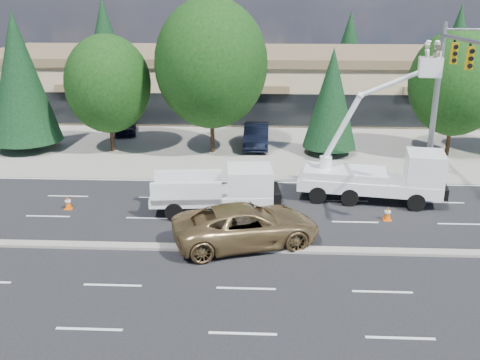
# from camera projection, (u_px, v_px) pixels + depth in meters

# --- Properties ---
(ground) EXTENTS (140.00, 140.00, 0.00)m
(ground) POSITION_uv_depth(u_px,v_px,m) (249.00, 250.00, 22.80)
(ground) COLOR black
(ground) RESTS_ON ground
(concrete_apron) EXTENTS (140.00, 22.00, 0.01)m
(concrete_apron) POSITION_uv_depth(u_px,v_px,m) (257.00, 135.00, 41.69)
(concrete_apron) COLOR gray
(concrete_apron) RESTS_ON ground
(road_median) EXTENTS (120.00, 0.55, 0.12)m
(road_median) POSITION_uv_depth(u_px,v_px,m) (249.00, 249.00, 22.78)
(road_median) COLOR gray
(road_median) RESTS_ON ground
(strip_mall) EXTENTS (50.40, 15.40, 5.50)m
(strip_mall) POSITION_uv_depth(u_px,v_px,m) (259.00, 80.00, 50.18)
(strip_mall) COLOR tan
(strip_mall) RESTS_ON ground
(tree_front_b) EXTENTS (4.81, 4.81, 9.48)m
(tree_front_b) POSITION_uv_depth(u_px,v_px,m) (20.00, 77.00, 36.03)
(tree_front_b) COLOR #332114
(tree_front_b) RESTS_ON ground
(tree_front_c) EXTENTS (5.75, 5.75, 7.98)m
(tree_front_c) POSITION_uv_depth(u_px,v_px,m) (108.00, 84.00, 35.90)
(tree_front_c) COLOR #332114
(tree_front_c) RESTS_ON ground
(tree_front_d) EXTENTS (7.45, 7.45, 10.33)m
(tree_front_d) POSITION_uv_depth(u_px,v_px,m) (211.00, 64.00, 35.13)
(tree_front_d) COLOR #332114
(tree_front_d) RESTS_ON ground
(tree_front_e) EXTENTS (3.63, 3.63, 7.16)m
(tree_front_e) POSITION_uv_depth(u_px,v_px,m) (331.00, 98.00, 35.49)
(tree_front_e) COLOR #332114
(tree_front_e) RESTS_ON ground
(tree_front_f) EXTENTS (6.05, 6.05, 8.39)m
(tree_front_f) POSITION_uv_depth(u_px,v_px,m) (456.00, 83.00, 34.78)
(tree_front_f) COLOR #332114
(tree_front_f) RESTS_ON ground
(tree_back_a) EXTENTS (5.18, 5.18, 10.20)m
(tree_back_a) POSITION_uv_depth(u_px,v_px,m) (105.00, 40.00, 61.50)
(tree_back_a) COLOR #332114
(tree_back_a) RESTS_ON ground
(tree_back_b) EXTENTS (4.80, 4.80, 9.46)m
(tree_back_b) POSITION_uv_depth(u_px,v_px,m) (226.00, 44.00, 60.99)
(tree_back_b) COLOR #332114
(tree_back_b) RESTS_ON ground
(tree_back_c) EXTENTS (4.47, 4.47, 8.81)m
(tree_back_c) POSITION_uv_depth(u_px,v_px,m) (349.00, 48.00, 60.47)
(tree_back_c) COLOR #332114
(tree_back_c) RESTS_ON ground
(tree_back_d) EXTENTS (4.82, 4.82, 9.49)m
(tree_back_d) POSITION_uv_depth(u_px,v_px,m) (457.00, 45.00, 59.81)
(tree_back_d) COLOR #332114
(tree_back_d) RESTS_ON ground
(signal_mast) EXTENTS (2.76, 10.16, 9.00)m
(signal_mast) POSITION_uv_depth(u_px,v_px,m) (452.00, 84.00, 27.02)
(signal_mast) COLOR gray
(signal_mast) RESTS_ON ground
(utility_pickup) EXTENTS (6.15, 2.78, 2.29)m
(utility_pickup) POSITION_uv_depth(u_px,v_px,m) (220.00, 194.00, 26.57)
(utility_pickup) COLOR white
(utility_pickup) RESTS_ON ground
(bucket_truck) EXTENTS (7.62, 3.36, 8.30)m
(bucket_truck) POSITION_uv_depth(u_px,v_px,m) (385.00, 169.00, 27.64)
(bucket_truck) COLOR white
(bucket_truck) RESTS_ON ground
(traffic_cone_a) EXTENTS (0.40, 0.40, 0.70)m
(traffic_cone_a) POSITION_uv_depth(u_px,v_px,m) (68.00, 203.00, 27.09)
(traffic_cone_a) COLOR #E85407
(traffic_cone_a) RESTS_ON ground
(traffic_cone_b) EXTENTS (0.40, 0.40, 0.70)m
(traffic_cone_b) POSITION_uv_depth(u_px,v_px,m) (205.00, 209.00, 26.27)
(traffic_cone_b) COLOR #E85407
(traffic_cone_b) RESTS_ON ground
(traffic_cone_c) EXTENTS (0.40, 0.40, 0.70)m
(traffic_cone_c) POSITION_uv_depth(u_px,v_px,m) (257.00, 214.00, 25.69)
(traffic_cone_c) COLOR #E85407
(traffic_cone_c) RESTS_ON ground
(traffic_cone_d) EXTENTS (0.40, 0.40, 0.70)m
(traffic_cone_d) POSITION_uv_depth(u_px,v_px,m) (388.00, 213.00, 25.74)
(traffic_cone_d) COLOR #E85407
(traffic_cone_d) RESTS_ON ground
(minivan) EXTENTS (6.93, 4.70, 1.76)m
(minivan) POSITION_uv_depth(u_px,v_px,m) (246.00, 225.00, 23.08)
(minivan) COLOR olive
(minivan) RESTS_ON ground
(parked_car_west) EXTENTS (2.50, 4.34, 1.39)m
(parked_car_west) POSITION_uv_depth(u_px,v_px,m) (125.00, 124.00, 42.08)
(parked_car_west) COLOR black
(parked_car_west) RESTS_ON ground
(parked_car_east) EXTENTS (1.77, 4.99, 1.64)m
(parked_car_east) POSITION_uv_depth(u_px,v_px,m) (256.00, 135.00, 38.23)
(parked_car_east) COLOR black
(parked_car_east) RESTS_ON ground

